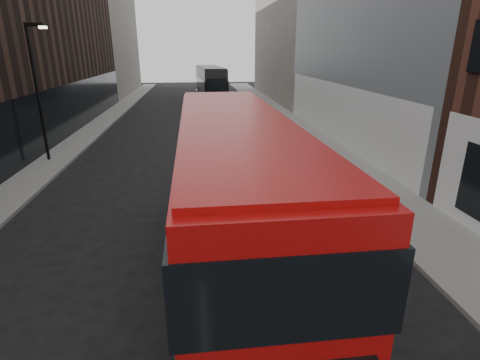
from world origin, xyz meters
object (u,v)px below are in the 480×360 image
object	(u,v)px
street_lamp	(38,84)
grey_bus	(211,81)
car_a	(235,171)
red_bus	(234,195)
car_b	(254,143)
car_c	(220,117)

from	to	relation	value
street_lamp	grey_bus	xyz separation A→B (m)	(10.06, 28.47, -2.14)
car_a	grey_bus	bearing A→B (deg)	91.37
red_bus	grey_bus	bearing A→B (deg)	87.97
grey_bus	car_a	bearing A→B (deg)	-94.91
car_b	red_bus	bearing A→B (deg)	-96.77
car_a	car_c	bearing A→B (deg)	90.79
grey_bus	car_c	xyz separation A→B (m)	(-0.02, -19.43, -1.30)
grey_bus	car_b	world-z (taller)	grey_bus
street_lamp	car_a	bearing A→B (deg)	-27.01
red_bus	car_c	world-z (taller)	red_bus
car_a	red_bus	bearing A→B (deg)	-94.01
street_lamp	car_b	bearing A→B (deg)	1.45
car_a	street_lamp	bearing A→B (deg)	154.85
red_bus	street_lamp	bearing A→B (deg)	125.56
red_bus	car_c	size ratio (longest dim) A/B	2.16
grey_bus	red_bus	bearing A→B (deg)	-95.89
street_lamp	car_c	size ratio (longest dim) A/B	1.37
car_a	car_c	xyz separation A→B (m)	(0.26, 14.02, 0.03)
car_a	car_c	size ratio (longest dim) A/B	0.81
car_a	car_c	distance (m)	14.03
red_bus	car_c	distance (m)	21.49
red_bus	car_a	bearing A→B (deg)	83.57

